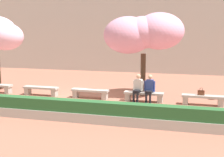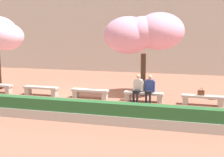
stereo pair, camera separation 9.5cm
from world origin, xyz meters
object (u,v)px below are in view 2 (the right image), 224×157
Objects in this scene: stone_bench_near_west at (41,89)px; cherry_tree_main at (145,33)px; handbag at (201,92)px; stone_bench_east_end at (203,99)px; stone_bench_center at (90,92)px; person_seated_left at (138,87)px; stone_bench_near_east at (144,95)px; person_seated_right at (149,87)px.

cherry_tree_main reaches higher than stone_bench_near_west.
cherry_tree_main reaches higher than handbag.
cherry_tree_main is at bearing 155.45° from stone_bench_east_end.
person_seated_left is (2.39, -0.05, 0.39)m from stone_bench_center.
handbag is at bearing 175.56° from stone_bench_east_end.
stone_bench_near_east is (2.67, 0.00, 0.00)m from stone_bench_center.
person_seated_left is 0.31× the size of cherry_tree_main.
stone_bench_near_east is at bearing 0.00° from stone_bench_near_west.
handbag reaches higher than stone_bench_near_west.
stone_bench_near_west is 1.00× the size of stone_bench_near_east.
stone_bench_center is at bearing 0.00° from stone_bench_near_west.
handbag reaches higher than stone_bench_east_end.
stone_bench_east_end is 4.29m from cherry_tree_main.
stone_bench_east_end is at bearing 1.28° from person_seated_right.
stone_bench_near_east is at bearing 0.00° from stone_bench_center.
person_seated_left is 3.81× the size of handbag.
person_seated_right is (0.27, -0.05, 0.39)m from stone_bench_near_east.
cherry_tree_main reaches higher than stone_bench_near_east.
cherry_tree_main is (0.05, 1.38, 2.48)m from person_seated_left.
stone_bench_near_east is 0.49m from person_seated_left.
stone_bench_center is 2.42m from person_seated_left.
stone_bench_near_west is 1.00× the size of stone_bench_center.
stone_bench_near_east is 3.17m from cherry_tree_main.
stone_bench_near_east is at bearing -80.20° from cherry_tree_main.
stone_bench_near_east is at bearing 180.00° from stone_bench_east_end.
cherry_tree_main is at bearing 87.82° from person_seated_left.
stone_bench_near_west is 5.62m from person_seated_right.
handbag is at bearing 1.51° from person_seated_right.
person_seated_right reaches higher than stone_bench_east_end.
stone_bench_near_west is 0.44× the size of cherry_tree_main.
handbag reaches higher than stone_bench_near_east.
handbag is 4.04m from cherry_tree_main.
stone_bench_near_west is 1.44× the size of person_seated_right.
person_seated_left reaches higher than stone_bench_near_west.
person_seated_left is at bearing -178.80° from handbag.
stone_bench_near_west and stone_bench_center have the same top height.
stone_bench_center is 5.33m from stone_bench_east_end.
stone_bench_center is at bearing -179.92° from handbag.
cherry_tree_main is (5.10, 1.32, 2.87)m from stone_bench_near_west.
stone_bench_near_west is 5.49× the size of handbag.
person_seated_right reaches higher than stone_bench_near_west.
person_seated_left is 2.86m from handbag.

